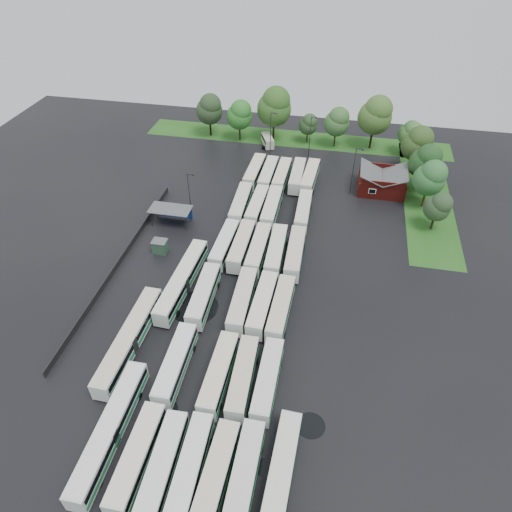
% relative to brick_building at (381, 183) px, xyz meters
% --- Properties ---
extents(ground, '(160.00, 160.00, 0.00)m').
position_rel_brick_building_xyz_m(ground, '(-24.00, -42.77, -1.87)').
color(ground, black).
rests_on(ground, ground).
extents(brick_building, '(10.07, 8.60, 5.39)m').
position_rel_brick_building_xyz_m(brick_building, '(0.00, 0.00, 0.00)').
color(brick_building, '#64130F').
rests_on(brick_building, ground).
extents(wash_shed, '(8.20, 4.20, 3.58)m').
position_rel_brick_building_xyz_m(wash_shed, '(-41.20, -20.74, 1.12)').
color(wash_shed, '#2D2D30').
rests_on(wash_shed, ground).
extents(utility_hut, '(2.70, 2.20, 2.62)m').
position_rel_brick_building_xyz_m(utility_hut, '(-40.20, -30.17, -0.55)').
color(utility_hut, '#274631').
rests_on(utility_hut, ground).
extents(grass_strip_north, '(80.00, 10.00, 0.01)m').
position_rel_brick_building_xyz_m(grass_strip_north, '(-22.00, 22.03, -1.86)').
color(grass_strip_north, '#225918').
rests_on(grass_strip_north, ground).
extents(grass_strip_east, '(10.00, 50.00, 0.01)m').
position_rel_brick_building_xyz_m(grass_strip_east, '(10.00, 0.03, -1.86)').
color(grass_strip_east, '#225918').
rests_on(grass_strip_east, ground).
extents(west_fence, '(0.10, 50.00, 1.20)m').
position_rel_brick_building_xyz_m(west_fence, '(-46.20, -34.77, -1.27)').
color(west_fence, '#2D2D30').
rests_on(west_fence, ground).
extents(bus_r0c0, '(2.79, 12.72, 3.54)m').
position_rel_brick_building_xyz_m(bus_r0c0, '(-28.45, -68.64, 0.08)').
color(bus_r0c0, silver).
rests_on(bus_r0c0, ground).
extents(bus_r0c1, '(3.09, 12.59, 3.48)m').
position_rel_brick_building_xyz_m(bus_r0c1, '(-25.16, -69.03, 0.05)').
color(bus_r0c1, silver).
rests_on(bus_r0c1, ground).
extents(bus_r0c2, '(2.98, 12.33, 3.41)m').
position_rel_brick_building_xyz_m(bus_r0c2, '(-22.02, -68.47, 0.01)').
color(bus_r0c2, silver).
rests_on(bus_r0c2, ground).
extents(bus_r0c3, '(3.01, 12.60, 3.49)m').
position_rel_brick_building_xyz_m(bus_r0c3, '(-18.91, -69.02, 0.05)').
color(bus_r0c3, silver).
rests_on(bus_r0c3, ground).
extents(bus_r0c4, '(2.75, 12.63, 3.51)m').
position_rel_brick_building_xyz_m(bus_r0c4, '(-15.75, -68.43, 0.07)').
color(bus_r0c4, silver).
rests_on(bus_r0c4, ground).
extents(bus_r1c0, '(2.93, 12.71, 3.52)m').
position_rel_brick_building_xyz_m(bus_r1c0, '(-28.42, -55.18, 0.07)').
color(bus_r1c0, silver).
rests_on(bus_r1c0, ground).
extents(bus_r1c2, '(2.78, 12.56, 3.49)m').
position_rel_brick_building_xyz_m(bus_r1c2, '(-22.14, -55.51, 0.05)').
color(bus_r1c2, silver).
rests_on(bus_r1c2, ground).
extents(bus_r1c3, '(3.08, 12.36, 3.41)m').
position_rel_brick_building_xyz_m(bus_r1c3, '(-18.84, -55.42, 0.01)').
color(bus_r1c3, silver).
rests_on(bus_r1c3, ground).
extents(bus_r1c4, '(2.65, 12.33, 3.43)m').
position_rel_brick_building_xyz_m(bus_r1c4, '(-15.46, -55.19, 0.02)').
color(bus_r1c4, silver).
rests_on(bus_r1c4, ground).
extents(bus_r2c0, '(3.10, 12.82, 3.55)m').
position_rel_brick_building_xyz_m(bus_r2c0, '(-28.44, -41.44, 0.09)').
color(bus_r2c0, silver).
rests_on(bus_r2c0, ground).
extents(bus_r2c2, '(3.08, 12.93, 3.58)m').
position_rel_brick_building_xyz_m(bus_r2c2, '(-22.07, -41.38, 0.10)').
color(bus_r2c2, silver).
rests_on(bus_r2c2, ground).
extents(bus_r2c3, '(2.98, 12.71, 3.52)m').
position_rel_brick_building_xyz_m(bus_r2c3, '(-18.79, -41.52, 0.07)').
color(bus_r2c3, silver).
rests_on(bus_r2c3, ground).
extents(bus_r2c4, '(2.95, 12.65, 3.51)m').
position_rel_brick_building_xyz_m(bus_r2c4, '(-15.80, -41.84, 0.06)').
color(bus_r2c4, silver).
rests_on(bus_r2c4, ground).
extents(bus_r3c0, '(2.93, 12.31, 3.41)m').
position_rel_brick_building_xyz_m(bus_r3c0, '(-28.47, -27.86, 0.01)').
color(bus_r3c0, silver).
rests_on(bus_r3c0, ground).
extents(bus_r3c1, '(2.77, 12.66, 3.52)m').
position_rel_brick_building_xyz_m(bus_r3c1, '(-25.30, -27.75, 0.07)').
color(bus_r3c1, silver).
rests_on(bus_r3c1, ground).
extents(bus_r3c2, '(2.71, 12.61, 3.51)m').
position_rel_brick_building_xyz_m(bus_r3c2, '(-22.10, -28.11, 0.06)').
color(bus_r3c2, silver).
rests_on(bus_r3c2, ground).
extents(bus_r3c3, '(3.09, 12.81, 3.55)m').
position_rel_brick_building_xyz_m(bus_r3c3, '(-18.86, -28.01, 0.08)').
color(bus_r3c3, silver).
rests_on(bus_r3c3, ground).
extents(bus_r3c4, '(3.02, 12.85, 3.56)m').
position_rel_brick_building_xyz_m(bus_r3c4, '(-15.43, -27.94, 0.09)').
color(bus_r3c4, silver).
rests_on(bus_r3c4, ground).
extents(bus_r4c0, '(3.13, 12.90, 3.57)m').
position_rel_brick_building_xyz_m(bus_r4c0, '(-28.50, -14.37, 0.10)').
color(bus_r4c0, silver).
rests_on(bus_r4c0, ground).
extents(bus_r4c1, '(2.82, 12.26, 3.40)m').
position_rel_brick_building_xyz_m(bus_r4c1, '(-25.11, -14.23, 0.00)').
color(bus_r4c1, silver).
rests_on(bus_r4c1, ground).
extents(bus_r4c2, '(2.80, 12.78, 3.55)m').
position_rel_brick_building_xyz_m(bus_r4c2, '(-22.04, -14.39, 0.09)').
color(bus_r4c2, silver).
rests_on(bus_r4c2, ground).
extents(bus_r4c4, '(2.84, 12.26, 3.40)m').
position_rel_brick_building_xyz_m(bus_r4c4, '(-15.59, -14.24, 0.00)').
color(bus_r4c4, silver).
rests_on(bus_r4c4, ground).
extents(bus_r5c0, '(2.98, 12.64, 3.50)m').
position_rel_brick_building_xyz_m(bus_r5c0, '(-28.42, -0.65, 0.06)').
color(bus_r5c0, silver).
rests_on(bus_r5c0, ground).
extents(bus_r5c1, '(2.75, 12.42, 3.45)m').
position_rel_brick_building_xyz_m(bus_r5c1, '(-25.14, -1.03, 0.03)').
color(bus_r5c1, silver).
rests_on(bus_r5c1, ground).
extents(bus_r5c2, '(2.81, 12.29, 3.41)m').
position_rel_brick_building_xyz_m(bus_r5c2, '(-22.04, -1.04, 0.01)').
color(bus_r5c2, silver).
rests_on(bus_r5c2, ground).
extents(bus_r5c3, '(2.68, 12.28, 3.42)m').
position_rel_brick_building_xyz_m(bus_r5c3, '(-18.64, -0.45, 0.01)').
color(bus_r5c3, silver).
rests_on(bus_r5c3, ground).
extents(bus_r5c4, '(3.29, 12.67, 3.49)m').
position_rel_brick_building_xyz_m(bus_r5c4, '(-15.73, -0.57, 0.05)').
color(bus_r5c4, silver).
rests_on(bus_r5c4, ground).
extents(artic_bus_west_a, '(2.72, 18.32, 3.40)m').
position_rel_brick_building_xyz_m(artic_bus_west_a, '(-33.06, -66.02, 0.02)').
color(artic_bus_west_a, silver).
rests_on(artic_bus_west_a, ground).
extents(artic_bus_west_b, '(3.48, 18.92, 3.49)m').
position_rel_brick_building_xyz_m(artic_bus_west_b, '(-32.98, -38.74, 0.07)').
color(artic_bus_west_b, silver).
rests_on(artic_bus_west_b, ground).
extents(artic_bus_west_c, '(2.96, 19.07, 3.53)m').
position_rel_brick_building_xyz_m(artic_bus_west_c, '(-36.45, -52.36, 0.09)').
color(artic_bus_west_c, silver).
rests_on(artic_bus_west_c, ground).
extents(artic_bus_east, '(3.15, 18.45, 3.41)m').
position_rel_brick_building_xyz_m(artic_bus_east, '(-11.81, -69.26, 0.03)').
color(artic_bus_east, silver).
rests_on(artic_bus_east, ground).
extents(minibus, '(4.29, 6.28, 2.58)m').
position_rel_brick_building_xyz_m(minibus, '(-28.54, 16.67, -0.44)').
color(minibus, beige).
rests_on(minibus, ground).
extents(tree_north_0, '(6.92, 6.92, 11.47)m').
position_rel_brick_building_xyz_m(tree_north_0, '(-44.47, 19.54, 5.51)').
color(tree_north_0, black).
rests_on(tree_north_0, ground).
extents(tree_north_1, '(6.62, 6.62, 10.97)m').
position_rel_brick_building_xyz_m(tree_north_1, '(-36.14, 18.34, 5.19)').
color(tree_north_1, black).
rests_on(tree_north_1, ground).
extents(tree_north_2, '(8.71, 8.71, 14.42)m').
position_rel_brick_building_xyz_m(tree_north_2, '(-27.42, 19.93, 7.42)').
color(tree_north_2, black).
rests_on(tree_north_2, ground).
extents(tree_north_3, '(4.75, 4.75, 7.87)m').
position_rel_brick_building_xyz_m(tree_north_3, '(-18.64, 20.50, 3.19)').
color(tree_north_3, '#32251B').
rests_on(tree_north_3, ground).
extents(tree_north_4, '(6.35, 6.35, 10.52)m').
position_rel_brick_building_xyz_m(tree_north_4, '(-11.46, 19.62, 4.90)').
color(tree_north_4, black).
rests_on(tree_north_4, ground).
extents(tree_north_5, '(8.34, 8.34, 13.81)m').
position_rel_brick_building_xyz_m(tree_north_5, '(-2.35, 20.53, 7.02)').
color(tree_north_5, black).
rests_on(tree_north_5, ground).
extents(tree_north_6, '(5.28, 5.28, 8.75)m').
position_rel_brick_building_xyz_m(tree_north_6, '(6.25, 19.16, 3.76)').
color(tree_north_6, black).
rests_on(tree_north_6, ground).
extents(tree_east_0, '(5.13, 5.09, 8.43)m').
position_rel_brick_building_xyz_m(tree_east_0, '(9.93, -12.83, 3.55)').
color(tree_east_0, black).
rests_on(tree_east_0, ground).
extents(tree_east_1, '(6.59, 6.59, 10.92)m').
position_rel_brick_building_xyz_m(tree_east_1, '(8.80, -4.81, 5.16)').
color(tree_east_1, '#382612').
rests_on(tree_east_1, ground).
extents(tree_east_2, '(6.71, 6.71, 11.11)m').
position_rel_brick_building_xyz_m(tree_east_2, '(8.38, 1.85, 5.28)').
color(tree_east_2, black).
rests_on(tree_east_2, ground).
extents(tree_east_3, '(7.03, 7.03, 11.64)m').
position_rel_brick_building_xyz_m(tree_east_3, '(7.16, 9.61, 5.63)').
color(tree_east_3, '#39261B').
rests_on(tree_east_3, ground).
extents(tree_east_4, '(5.48, 5.48, 9.07)m').
position_rel_brick_building_xyz_m(tree_east_4, '(6.54, 17.77, 3.97)').
color(tree_east_4, black).
rests_on(tree_east_4, ground).
extents(lamp_post_ne, '(1.65, 0.32, 10.74)m').
position_rel_brick_building_xyz_m(lamp_post_ne, '(-6.44, -2.21, 4.37)').
color(lamp_post_ne, '#2D2D30').
rests_on(lamp_post_ne, ground).
extents(lamp_post_nw, '(1.51, 0.29, 9.82)m').
position_rel_brick_building_xyz_m(lamp_post_nw, '(-38.11, -17.59, 3.84)').
color(lamp_post_nw, '#2D2D30').
rests_on(lamp_post_nw, ground).
extents(lamp_post_back_w, '(1.65, 0.32, 10.74)m').
position_rel_brick_building_xyz_m(lamp_post_back_w, '(-26.94, 12.32, 4.37)').
color(lamp_post_back_w, '#2D2D30').
rests_on(lamp_post_back_w, ground).
extents(lamp_post_back_e, '(1.59, 0.31, 10.31)m').
position_rel_brick_building_xyz_m(lamp_post_back_e, '(-17.33, 12.89, 4.12)').
color(lamp_post_back_e, '#2D2D30').
rests_on(lamp_post_back_e, ground).
extents(puddle_0, '(3.70, 3.70, 0.01)m').
position_rel_brick_building_xyz_m(puddle_0, '(-28.18, -61.17, -1.86)').
color(puddle_0, black).
rests_on(puddle_0, ground).
extents(puddle_1, '(2.57, 2.57, 0.01)m').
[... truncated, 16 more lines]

